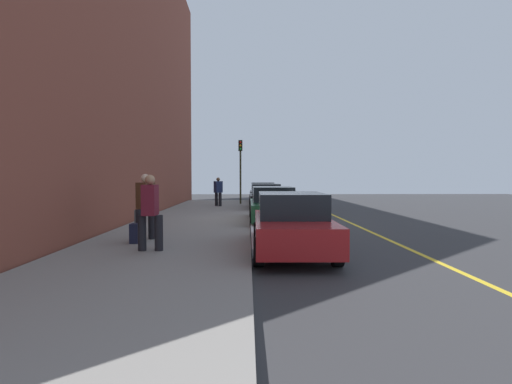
{
  "coord_description": "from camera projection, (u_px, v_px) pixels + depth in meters",
  "views": [
    {
      "loc": [
        16.82,
        -1.07,
        1.91
      ],
      "look_at": [
        -0.45,
        -0.73,
        1.27
      ],
      "focal_mm": 28.34,
      "sensor_mm": 36.0,
      "label": 1
    }
  ],
  "objects": [
    {
      "name": "building_facade",
      "position": [
        126.0,
        40.0,
        16.5
      ],
      "size": [
        32.0,
        0.8,
        15.0
      ],
      "primitive_type": "cube",
      "color": "brown",
      "rests_on": "ground"
    },
    {
      "name": "pedestrian_navy_coat",
      "position": [
        218.0,
        191.0,
        24.5
      ],
      "size": [
        0.53,
        0.55,
        1.73
      ],
      "color": "black",
      "rests_on": "sidewalk"
    },
    {
      "name": "parked_car_black",
      "position": [
        266.0,
        197.0,
        23.33
      ],
      "size": [
        4.57,
        1.91,
        1.51
      ],
      "color": "black",
      "rests_on": "ground"
    },
    {
      "name": "traffic_light_pole",
      "position": [
        240.0,
        161.0,
        26.54
      ],
      "size": [
        0.35,
        0.26,
        4.18
      ],
      "color": "#2D2D19",
      "rests_on": "sidewalk"
    },
    {
      "name": "pedestrian_brown_coat",
      "position": [
        145.0,
        205.0,
        11.29
      ],
      "size": [
        0.57,
        0.58,
        1.85
      ],
      "color": "black",
      "rests_on": "sidewalk"
    },
    {
      "name": "parked_car_green",
      "position": [
        273.0,
        205.0,
        16.46
      ],
      "size": [
        4.74,
        1.9,
        1.51
      ],
      "color": "black",
      "rests_on": "ground"
    },
    {
      "name": "lane_stripe_centre",
      "position": [
        350.0,
        222.0,
        16.96
      ],
      "size": [
        28.0,
        0.14,
        0.01
      ],
      "primitive_type": "cube",
      "color": "gold",
      "rests_on": "ground"
    },
    {
      "name": "snow_bank_curb",
      "position": [
        259.0,
        232.0,
        13.26
      ],
      "size": [
        7.59,
        0.56,
        0.22
      ],
      "primitive_type": "cube",
      "color": "white",
      "rests_on": "ground"
    },
    {
      "name": "sidewalk",
      "position": [
        195.0,
        221.0,
        16.83
      ],
      "size": [
        28.0,
        4.6,
        0.15
      ],
      "primitive_type": "cube",
      "color": "gray",
      "rests_on": "ground"
    },
    {
      "name": "parked_car_red",
      "position": [
        292.0,
        223.0,
        10.08
      ],
      "size": [
        4.59,
        1.95,
        1.51
      ],
      "color": "black",
      "rests_on": "ground"
    },
    {
      "name": "parked_car_charcoal",
      "position": [
        263.0,
        193.0,
        29.3
      ],
      "size": [
        4.45,
        1.94,
        1.51
      ],
      "color": "black",
      "rests_on": "ground"
    },
    {
      "name": "ground_plane",
      "position": [
        274.0,
        223.0,
        16.89
      ],
      "size": [
        56.0,
        56.0,
        0.0
      ],
      "primitive_type": "plane",
      "color": "#333335"
    },
    {
      "name": "pedestrian_burgundy_coat",
      "position": [
        150.0,
        210.0,
        9.62
      ],
      "size": [
        0.49,
        0.6,
        1.82
      ],
      "color": "black",
      "rests_on": "sidewalk"
    },
    {
      "name": "rolling_suitcase",
      "position": [
        135.0,
        233.0,
        10.77
      ],
      "size": [
        0.34,
        0.22,
        0.88
      ],
      "color": "#191E38",
      "rests_on": "sidewalk"
    }
  ]
}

